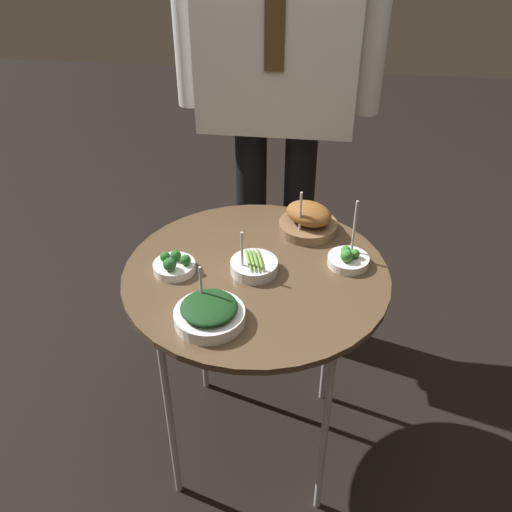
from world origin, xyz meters
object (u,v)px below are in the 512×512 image
at_px(serving_cart, 256,285).
at_px(bowl_broccoli_front_left, 174,265).
at_px(bowl_spinach_mid_right, 209,313).
at_px(bowl_broccoli_front_right, 348,259).
at_px(bowl_asparagus_center, 254,266).
at_px(waiter_figure, 278,48).
at_px(bowl_roast_back_right, 308,220).

height_order(serving_cart, bowl_broccoli_front_left, bowl_broccoli_front_left).
distance_m(bowl_spinach_mid_right, bowl_broccoli_front_right, 0.42).
xyz_separation_m(bowl_spinach_mid_right, bowl_broccoli_front_right, (0.32, 0.27, -0.01)).
relative_size(serving_cart, bowl_broccoli_front_right, 3.94).
distance_m(bowl_spinach_mid_right, bowl_asparagus_center, 0.22).
bearing_deg(waiter_figure, bowl_broccoli_front_left, -108.51).
xyz_separation_m(bowl_broccoli_front_right, waiter_figure, (-0.25, 0.53, 0.40)).
bearing_deg(bowl_broccoli_front_left, bowl_asparagus_center, 7.13).
relative_size(bowl_roast_back_right, bowl_broccoli_front_right, 0.97).
xyz_separation_m(serving_cart, bowl_roast_back_right, (0.12, 0.22, 0.08)).
bearing_deg(bowl_broccoli_front_left, bowl_broccoli_front_right, 10.96).
distance_m(bowl_roast_back_right, bowl_broccoli_front_left, 0.42).
height_order(serving_cart, waiter_figure, waiter_figure).
relative_size(bowl_asparagus_center, waiter_figure, 0.07).
xyz_separation_m(bowl_broccoli_front_right, bowl_asparagus_center, (-0.25, -0.06, -0.00)).
height_order(bowl_broccoli_front_left, waiter_figure, waiter_figure).
height_order(serving_cart, bowl_spinach_mid_right, bowl_spinach_mid_right).
distance_m(bowl_broccoli_front_left, waiter_figure, 0.76).
bearing_deg(serving_cart, bowl_asparagus_center, 173.25).
height_order(bowl_spinach_mid_right, bowl_broccoli_front_left, bowl_spinach_mid_right).
distance_m(bowl_broccoli_front_right, bowl_broccoli_front_left, 0.46).
bearing_deg(bowl_broccoli_front_left, waiter_figure, 71.49).
bearing_deg(bowl_spinach_mid_right, waiter_figure, 84.61).
distance_m(serving_cart, waiter_figure, 0.75).
xyz_separation_m(serving_cart, bowl_broccoli_front_left, (-0.21, -0.03, 0.07)).
bearing_deg(bowl_broccoli_front_left, bowl_spinach_mid_right, -54.65).
height_order(bowl_broccoli_front_right, bowl_asparagus_center, bowl_broccoli_front_right).
height_order(bowl_asparagus_center, waiter_figure, waiter_figure).
relative_size(bowl_roast_back_right, bowl_broccoli_front_left, 1.56).
bearing_deg(bowl_spinach_mid_right, bowl_broccoli_front_right, 40.12).
bearing_deg(bowl_roast_back_right, serving_cart, -119.86).
distance_m(bowl_roast_back_right, bowl_spinach_mid_right, 0.48).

